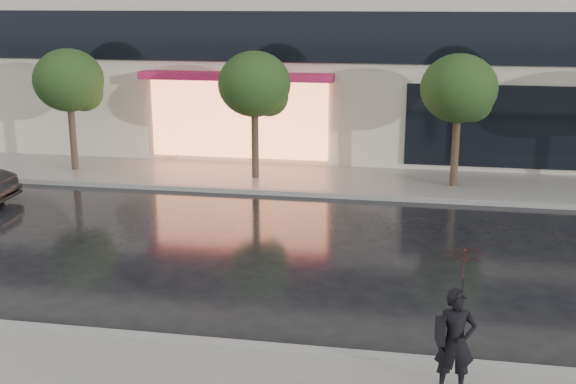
# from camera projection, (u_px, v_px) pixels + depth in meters

# --- Properties ---
(ground) EXTENTS (120.00, 120.00, 0.00)m
(ground) POSITION_uv_depth(u_px,v_px,m) (297.00, 328.00, 12.41)
(ground) COLOR black
(ground) RESTS_ON ground
(sidewalk_far) EXTENTS (60.00, 3.50, 0.12)m
(sidewalk_far) POSITION_uv_depth(u_px,v_px,m) (353.00, 181.00, 22.13)
(sidewalk_far) COLOR slate
(sidewalk_far) RESTS_ON ground
(curb_near) EXTENTS (60.00, 0.25, 0.14)m
(curb_near) POSITION_uv_depth(u_px,v_px,m) (287.00, 351.00, 11.44)
(curb_near) COLOR gray
(curb_near) RESTS_ON ground
(curb_far) EXTENTS (60.00, 0.25, 0.14)m
(curb_far) POSITION_uv_depth(u_px,v_px,m) (347.00, 196.00, 20.47)
(curb_far) COLOR gray
(curb_far) RESTS_ON ground
(tree_far_west) EXTENTS (2.20, 2.20, 3.99)m
(tree_far_west) POSITION_uv_depth(u_px,v_px,m) (71.00, 83.00, 22.72)
(tree_far_west) COLOR #33261C
(tree_far_west) RESTS_ON ground
(tree_mid_west) EXTENTS (2.20, 2.20, 3.99)m
(tree_mid_west) POSITION_uv_depth(u_px,v_px,m) (257.00, 87.00, 21.69)
(tree_mid_west) COLOR #33261C
(tree_mid_west) RESTS_ON ground
(tree_mid_east) EXTENTS (2.20, 2.20, 3.99)m
(tree_mid_east) POSITION_uv_depth(u_px,v_px,m) (461.00, 91.00, 20.65)
(tree_mid_east) COLOR #33261C
(tree_mid_east) RESTS_ON ground
(pedestrian_with_umbrella) EXTENTS (0.93, 0.95, 2.14)m
(pedestrian_with_umbrella) POSITION_uv_depth(u_px,v_px,m) (460.00, 301.00, 9.80)
(pedestrian_with_umbrella) COLOR black
(pedestrian_with_umbrella) RESTS_ON sidewalk_near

